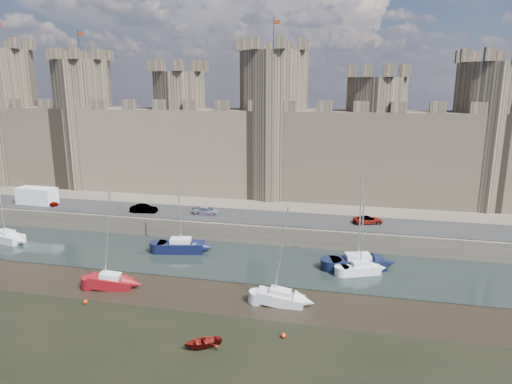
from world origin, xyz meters
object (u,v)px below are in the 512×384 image
at_px(sailboat_1, 181,246).
at_px(sailboat_4, 111,281).
at_px(car_3, 368,220).
at_px(sailboat_5, 280,297).
at_px(van, 37,196).
at_px(sailboat_0, 5,237).
at_px(car_1, 144,209).
at_px(sailboat_2, 360,268).
at_px(car_0, 48,203).
at_px(sailboat_3, 358,262).
at_px(car_2, 207,211).

relative_size(sailboat_1, sailboat_4, 1.09).
bearing_deg(sailboat_4, car_3, 27.52).
distance_m(sailboat_1, sailboat_4, 11.67).
xyz_separation_m(sailboat_1, sailboat_5, (14.44, -10.88, -0.16)).
distance_m(van, sailboat_0, 10.62).
bearing_deg(car_1, sailboat_5, -134.78).
height_order(van, sailboat_5, sailboat_5).
bearing_deg(sailboat_2, sailboat_1, 152.05).
distance_m(car_0, sailboat_0, 9.59).
bearing_deg(van, sailboat_3, -7.89).
bearing_deg(sailboat_5, sailboat_1, 141.90).
xyz_separation_m(car_1, sailboat_0, (-15.63, -9.04, -2.36)).
height_order(car_2, car_3, car_2).
relative_size(car_0, van, 0.52).
bearing_deg(car_0, sailboat_3, -96.95).
distance_m(car_1, sailboat_1, 11.61).
height_order(car_0, sailboat_4, sailboat_4).
bearing_deg(sailboat_5, sailboat_0, 165.31).
xyz_separation_m(sailboat_0, sailboat_2, (46.04, -0.48, -0.02)).
bearing_deg(sailboat_2, car_0, 145.39).
relative_size(car_3, sailboat_1, 0.34).
bearing_deg(car_1, sailboat_0, 113.85).
xyz_separation_m(car_1, sailboat_4, (5.42, -18.73, -2.37)).
distance_m(car_2, van, 27.24).
height_order(car_3, sailboat_3, sailboat_3).
distance_m(car_2, sailboat_1, 8.92).
xyz_separation_m(sailboat_3, sailboat_4, (-24.68, -10.75, -0.06)).
distance_m(car_0, car_1, 15.88).
bearing_deg(sailboat_0, sailboat_1, 15.72).
xyz_separation_m(car_1, sailboat_2, (30.41, -9.52, -2.38)).
bearing_deg(car_2, sailboat_0, 107.64).
bearing_deg(car_1, sailboat_2, -113.56).
xyz_separation_m(sailboat_2, sailboat_3, (-0.30, 1.54, 0.06)).
xyz_separation_m(car_3, sailboat_4, (-25.83, -20.40, -2.27)).
height_order(car_2, sailboat_5, sailboat_5).
bearing_deg(van, sailboat_5, -22.56).
bearing_deg(sailboat_0, sailboat_3, 13.41).
height_order(car_2, sailboat_3, sailboat_3).
height_order(car_0, car_2, car_2).
xyz_separation_m(sailboat_1, sailboat_4, (-3.15, -11.23, -0.11)).
distance_m(car_1, car_3, 31.30).
xyz_separation_m(car_3, sailboat_0, (-46.89, -10.71, -2.26)).
relative_size(sailboat_0, sailboat_4, 0.95).
relative_size(sailboat_3, sailboat_4, 1.04).
relative_size(car_1, sailboat_3, 0.36).
bearing_deg(car_3, car_2, 73.58).
distance_m(car_2, sailboat_4, 20.33).
bearing_deg(sailboat_1, van, 151.56).
distance_m(car_3, sailboat_3, 9.96).
relative_size(car_3, sailboat_5, 0.39).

